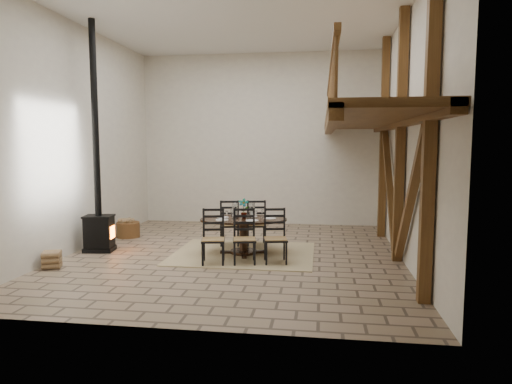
# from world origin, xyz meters

# --- Properties ---
(ground) EXTENTS (8.00, 8.00, 0.00)m
(ground) POSITION_xyz_m (0.00, 0.00, 0.00)
(ground) COLOR #907760
(ground) RESTS_ON ground
(room_shell) EXTENTS (7.02, 8.02, 5.01)m
(room_shell) POSITION_xyz_m (1.19, 0.00, 3.01)
(room_shell) COLOR beige
(room_shell) RESTS_ON ground
(rug) EXTENTS (3.00, 2.50, 0.02)m
(rug) POSITION_xyz_m (0.19, 0.10, 0.01)
(rug) COLOR tan
(rug) RESTS_ON ground
(dining_table) EXTENTS (2.05, 2.30, 1.20)m
(dining_table) POSITION_xyz_m (0.22, -0.01, 0.42)
(dining_table) COLOR black
(dining_table) RESTS_ON ground
(wood_stove) EXTENTS (0.68, 0.56, 5.00)m
(wood_stove) POSITION_xyz_m (-3.01, -0.10, 1.14)
(wood_stove) COLOR black
(wood_stove) RESTS_ON ground
(log_basket) EXTENTS (0.58, 0.58, 0.48)m
(log_basket) POSITION_xyz_m (-3.03, 1.46, 0.21)
(log_basket) COLOR brown
(log_basket) RESTS_ON ground
(log_stack) EXTENTS (0.42, 0.42, 0.33)m
(log_stack) POSITION_xyz_m (-3.25, -1.54, 0.16)
(log_stack) COLOR #9A8056
(log_stack) RESTS_ON ground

